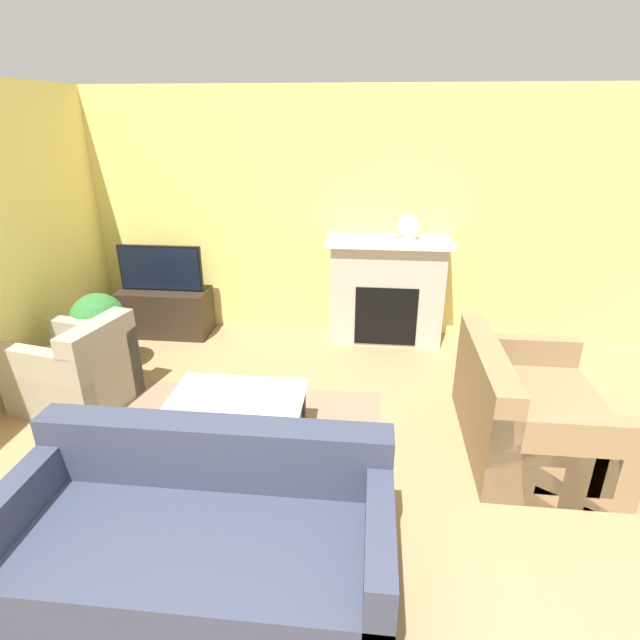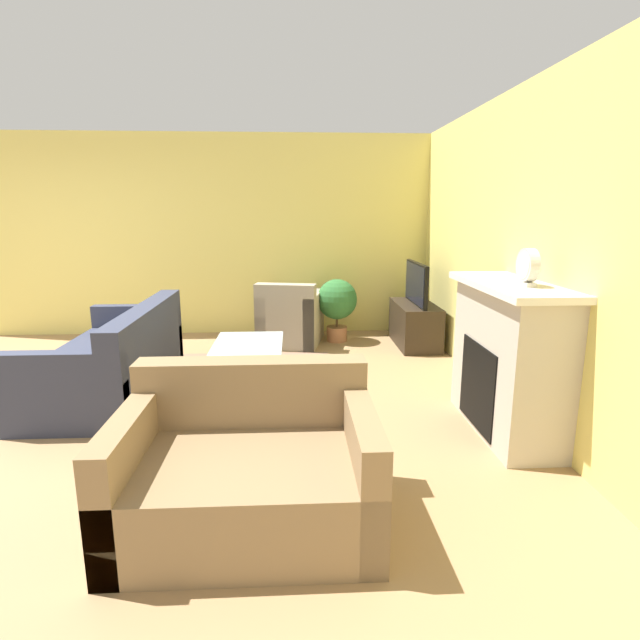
{
  "view_description": "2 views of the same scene",
  "coord_description": "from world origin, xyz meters",
  "px_view_note": "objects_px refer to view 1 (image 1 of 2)",
  "views": [
    {
      "loc": [
        0.59,
        -0.84,
        2.42
      ],
      "look_at": [
        0.16,
        3.15,
        0.75
      ],
      "focal_mm": 28.0,
      "sensor_mm": 36.0,
      "label": 1
    },
    {
      "loc": [
        4.35,
        2.82,
        1.69
      ],
      "look_at": [
        0.04,
        3.05,
        0.74
      ],
      "focal_mm": 28.0,
      "sensor_mm": 36.0,
      "label": 2
    }
  ],
  "objects_px": {
    "coffee_table": "(237,401)",
    "couch_loveseat": "(527,414)",
    "armchair_by_window": "(77,374)",
    "mantel_clock": "(408,227)",
    "tv": "(161,268)",
    "couch_sectional": "(201,540)",
    "potted_plant": "(99,324)"
  },
  "relations": [
    {
      "from": "armchair_by_window",
      "to": "couch_loveseat",
      "type": "bearing_deg",
      "value": 98.12
    },
    {
      "from": "couch_sectional",
      "to": "coffee_table",
      "type": "height_order",
      "value": "couch_sectional"
    },
    {
      "from": "couch_sectional",
      "to": "armchair_by_window",
      "type": "bearing_deg",
      "value": 135.26
    },
    {
      "from": "couch_loveseat",
      "to": "armchair_by_window",
      "type": "distance_m",
      "value": 3.78
    },
    {
      "from": "couch_loveseat",
      "to": "potted_plant",
      "type": "xyz_separation_m",
      "value": [
        -3.86,
        0.82,
        0.23
      ]
    },
    {
      "from": "coffee_table",
      "to": "couch_sectional",
      "type": "bearing_deg",
      "value": -84.11
    },
    {
      "from": "armchair_by_window",
      "to": "coffee_table",
      "type": "xyz_separation_m",
      "value": [
        1.55,
        -0.41,
        0.08
      ]
    },
    {
      "from": "couch_loveseat",
      "to": "coffee_table",
      "type": "bearing_deg",
      "value": 95.08
    },
    {
      "from": "coffee_table",
      "to": "couch_loveseat",
      "type": "bearing_deg",
      "value": 5.08
    },
    {
      "from": "armchair_by_window",
      "to": "mantel_clock",
      "type": "distance_m",
      "value": 3.5
    },
    {
      "from": "mantel_clock",
      "to": "couch_loveseat",
      "type": "bearing_deg",
      "value": -65.44
    },
    {
      "from": "couch_sectional",
      "to": "armchair_by_window",
      "type": "relative_size",
      "value": 2.03
    },
    {
      "from": "coffee_table",
      "to": "mantel_clock",
      "type": "height_order",
      "value": "mantel_clock"
    },
    {
      "from": "tv",
      "to": "armchair_by_window",
      "type": "bearing_deg",
      "value": -96.15
    },
    {
      "from": "armchair_by_window",
      "to": "potted_plant",
      "type": "distance_m",
      "value": 0.65
    },
    {
      "from": "potted_plant",
      "to": "couch_sectional",
      "type": "bearing_deg",
      "value": -52.17
    },
    {
      "from": "potted_plant",
      "to": "tv",
      "type": "bearing_deg",
      "value": 75.29
    },
    {
      "from": "couch_loveseat",
      "to": "mantel_clock",
      "type": "bearing_deg",
      "value": 24.56
    },
    {
      "from": "couch_sectional",
      "to": "coffee_table",
      "type": "relative_size",
      "value": 1.97
    },
    {
      "from": "tv",
      "to": "mantel_clock",
      "type": "bearing_deg",
      "value": 1.99
    },
    {
      "from": "couch_sectional",
      "to": "couch_loveseat",
      "type": "relative_size",
      "value": 1.48
    },
    {
      "from": "tv",
      "to": "couch_sectional",
      "type": "bearing_deg",
      "value": -65.07
    },
    {
      "from": "coffee_table",
      "to": "potted_plant",
      "type": "height_order",
      "value": "potted_plant"
    },
    {
      "from": "armchair_by_window",
      "to": "mantel_clock",
      "type": "relative_size",
      "value": 3.79
    },
    {
      "from": "potted_plant",
      "to": "mantel_clock",
      "type": "height_order",
      "value": "mantel_clock"
    },
    {
      "from": "mantel_clock",
      "to": "couch_sectional",
      "type": "bearing_deg",
      "value": -110.12
    },
    {
      "from": "coffee_table",
      "to": "mantel_clock",
      "type": "bearing_deg",
      "value": 57.07
    },
    {
      "from": "coffee_table",
      "to": "potted_plant",
      "type": "relative_size",
      "value": 1.25
    },
    {
      "from": "tv",
      "to": "couch_sectional",
      "type": "relative_size",
      "value": 0.47
    },
    {
      "from": "couch_sectional",
      "to": "mantel_clock",
      "type": "xyz_separation_m",
      "value": [
        1.23,
        3.34,
        1.02
      ]
    },
    {
      "from": "couch_loveseat",
      "to": "potted_plant",
      "type": "bearing_deg",
      "value": 77.93
    },
    {
      "from": "tv",
      "to": "mantel_clock",
      "type": "distance_m",
      "value": 2.78
    }
  ]
}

